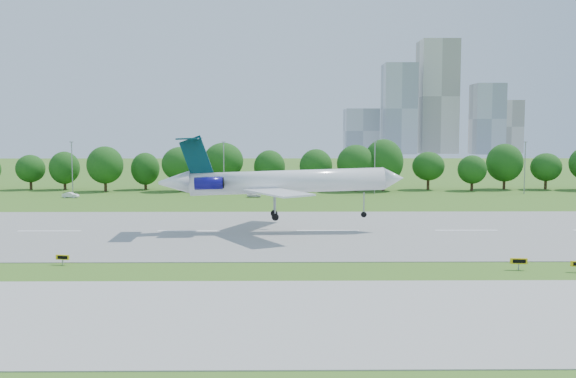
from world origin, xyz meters
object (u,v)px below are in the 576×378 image
Objects in this scene: taxi_sign_left at (63,257)px; service_vehicle_b at (254,195)px; airliner at (275,181)px; service_vehicle_a at (71,195)px.

service_vehicle_b is at bearing 88.91° from taxi_sign_left.
airliner is 23.02× the size of taxi_sign_left.
airliner reaches higher than service_vehicle_b.
airliner reaches higher than service_vehicle_a.
airliner is at bearing -174.84° from service_vehicle_b.
taxi_sign_left reaches higher than service_vehicle_b.
taxi_sign_left is at bearing -136.95° from airliner.
airliner is at bearing 58.24° from taxi_sign_left.
taxi_sign_left is at bearing -154.55° from service_vehicle_a.
service_vehicle_b is (-5.19, 49.54, -6.74)m from airliner.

